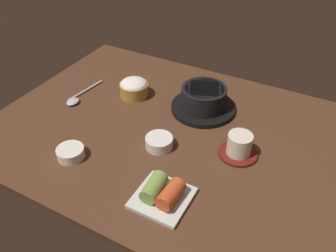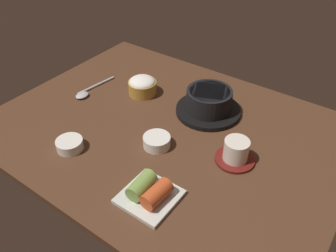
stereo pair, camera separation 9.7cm
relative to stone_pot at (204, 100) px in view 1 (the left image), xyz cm
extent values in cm
cube|color=#4C2D1C|center=(-5.87, -14.00, -4.62)|extent=(100.00, 76.00, 2.00)
cylinder|color=black|center=(0.00, 0.00, -2.89)|extent=(20.00, 20.00, 1.46)
cylinder|color=black|center=(0.00, 0.00, 1.07)|extent=(13.84, 13.84, 6.46)
cylinder|color=#D15619|center=(0.00, 0.00, 4.01)|extent=(12.18, 12.18, 0.60)
cylinder|color=#B78C38|center=(-23.42, -3.26, -1.41)|extent=(9.36, 9.36, 4.41)
ellipsoid|color=white|center=(-23.42, -3.26, 0.79)|extent=(8.61, 8.61, 3.28)
cylinder|color=maroon|center=(16.59, -14.60, -3.22)|extent=(10.47, 10.47, 0.80)
cylinder|color=silver|center=(16.59, -14.60, 0.06)|extent=(6.52, 6.52, 5.76)
cylinder|color=#C6D18C|center=(16.59, -14.60, 2.64)|extent=(5.54, 5.54, 0.40)
cylinder|color=white|center=(-3.49, -21.78, -2.07)|extent=(7.56, 7.56, 3.09)
cylinder|color=#B73323|center=(-3.49, -21.78, -0.83)|extent=(6.20, 6.20, 0.50)
cube|color=silver|center=(6.28, -37.62, -3.12)|extent=(12.53, 12.53, 1.00)
cylinder|color=#7A9E47|center=(4.09, -37.62, -0.62)|extent=(4.51, 7.78, 3.99)
cylinder|color=#C64C23|center=(8.47, -37.62, -0.62)|extent=(4.40, 7.72, 3.99)
cylinder|color=white|center=(-22.00, -36.42, -2.21)|extent=(7.29, 7.29, 2.81)
cylinder|color=#B73323|center=(-22.00, -36.42, -1.10)|extent=(5.97, 5.97, 0.50)
cylinder|color=#B7B7BC|center=(-39.27, -9.16, -3.22)|extent=(2.88, 15.22, 0.80)
ellipsoid|color=#B7B7BC|center=(-38.22, -16.71, -2.90)|extent=(3.60, 4.68, 1.26)
camera|label=1|loc=(32.34, -83.32, 59.35)|focal=36.92mm
camera|label=2|loc=(40.58, -78.19, 59.35)|focal=36.92mm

